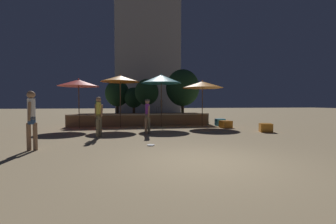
% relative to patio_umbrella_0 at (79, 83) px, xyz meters
% --- Properties ---
extents(ground_plane, '(120.00, 120.00, 0.00)m').
position_rel_patio_umbrella_0_xyz_m(ground_plane, '(4.67, -8.50, -2.67)').
color(ground_plane, tan).
extents(wooden_deck, '(9.17, 3.12, 0.80)m').
position_rel_patio_umbrella_0_xyz_m(wooden_deck, '(3.67, 2.11, -2.31)').
color(wooden_deck, olive).
rests_on(wooden_deck, ground).
extents(patio_umbrella_0, '(2.34, 2.34, 2.95)m').
position_rel_patio_umbrella_0_xyz_m(patio_umbrella_0, '(0.00, 0.00, 0.00)').
color(patio_umbrella_0, brown).
rests_on(patio_umbrella_0, ground).
extents(patio_umbrella_1, '(2.52, 2.52, 3.34)m').
position_rel_patio_umbrella_0_xyz_m(patio_umbrella_1, '(4.90, 0.02, 0.33)').
color(patio_umbrella_1, brown).
rests_on(patio_umbrella_1, ground).
extents(patio_umbrella_2, '(2.34, 2.34, 3.24)m').
position_rel_patio_umbrella_0_xyz_m(patio_umbrella_2, '(2.38, 0.06, 0.30)').
color(patio_umbrella_2, brown).
rests_on(patio_umbrella_2, ground).
extents(patio_umbrella_3, '(2.66, 2.66, 2.98)m').
position_rel_patio_umbrella_0_xyz_m(patio_umbrella_3, '(7.61, 0.06, 0.02)').
color(patio_umbrella_3, brown).
rests_on(patio_umbrella_3, ground).
extents(cube_seat_0, '(0.75, 0.75, 0.44)m').
position_rel_patio_umbrella_0_xyz_m(cube_seat_0, '(9.83, -3.47, -2.45)').
color(cube_seat_0, orange).
rests_on(cube_seat_0, ground).
extents(cube_seat_1, '(0.61, 0.61, 0.45)m').
position_rel_patio_umbrella_0_xyz_m(cube_seat_1, '(8.84, -0.01, -2.44)').
color(cube_seat_1, '#2D9EDB').
rests_on(cube_seat_1, ground).
extents(cube_seat_2, '(0.67, 0.67, 0.43)m').
position_rel_patio_umbrella_0_xyz_m(cube_seat_2, '(8.66, -1.23, -2.45)').
color(cube_seat_2, orange).
rests_on(cube_seat_2, ground).
extents(person_0, '(0.28, 0.47, 1.67)m').
position_rel_patio_umbrella_0_xyz_m(person_0, '(3.72, -3.15, -1.74)').
color(person_0, '#72664C').
rests_on(person_0, ground).
extents(person_1, '(0.31, 0.50, 1.87)m').
position_rel_patio_umbrella_0_xyz_m(person_1, '(-0.21, -6.22, -1.62)').
color(person_1, '#997051').
rests_on(person_1, ground).
extents(person_2, '(0.41, 0.33, 1.76)m').
position_rel_patio_umbrella_0_xyz_m(person_2, '(1.55, -3.83, -1.70)').
color(person_2, '#72664C').
rests_on(person_2, ground).
extents(bistro_chair_0, '(0.47, 0.47, 0.90)m').
position_rel_patio_umbrella_0_xyz_m(bistro_chair_0, '(0.72, 2.83, -1.33)').
color(bistro_chair_0, '#1E4C47').
rests_on(bistro_chair_0, wooden_deck).
extents(bistro_chair_1, '(0.48, 0.48, 0.90)m').
position_rel_patio_umbrella_0_xyz_m(bistro_chair_1, '(5.09, 1.57, -1.33)').
color(bistro_chair_1, '#47474C').
rests_on(bistro_chair_1, wooden_deck).
extents(frisbee_disc, '(0.27, 0.27, 0.03)m').
position_rel_patio_umbrella_0_xyz_m(frisbee_disc, '(3.55, -6.11, -2.65)').
color(frisbee_disc, white).
rests_on(frisbee_disc, ground).
extents(background_tree_0, '(1.99, 1.99, 3.18)m').
position_rel_patio_umbrella_0_xyz_m(background_tree_0, '(3.56, 10.51, -0.60)').
color(background_tree_0, '#3D2B1C').
rests_on(background_tree_0, ground).
extents(background_tree_1, '(3.15, 3.15, 4.68)m').
position_rel_patio_umbrella_0_xyz_m(background_tree_1, '(8.02, 6.79, 0.27)').
color(background_tree_1, '#3D2B1C').
rests_on(background_tree_1, ground).
extents(background_tree_2, '(2.62, 2.62, 4.01)m').
position_rel_patio_umbrella_0_xyz_m(background_tree_2, '(1.80, 11.39, -0.11)').
color(background_tree_2, '#3D2B1C').
rests_on(background_tree_2, ground).
extents(background_tree_3, '(2.20, 2.20, 3.74)m').
position_rel_patio_umbrella_0_xyz_m(background_tree_3, '(4.63, 7.02, -0.16)').
color(background_tree_3, '#3D2B1C').
rests_on(background_tree_3, ground).
extents(distant_building, '(9.00, 4.25, 15.78)m').
position_rel_patio_umbrella_0_xyz_m(distant_building, '(5.81, 18.82, 5.23)').
color(distant_building, gray).
rests_on(distant_building, ground).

